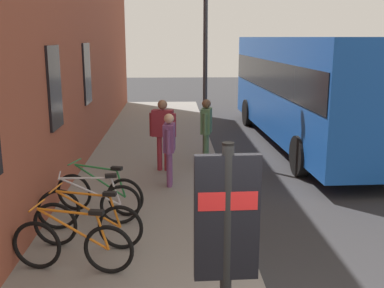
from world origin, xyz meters
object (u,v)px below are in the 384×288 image
(transit_info_sign, at_px, (227,235))
(pedestrian_crossing_street, at_px, (163,128))
(pedestrian_by_facade, at_px, (206,125))
(city_bus, at_px, (307,84))
(street_lamp, at_px, (205,32))
(bicycle_end_of_row, at_px, (88,224))
(bicycle_mid_rack, at_px, (73,245))
(bicycle_by_door, at_px, (90,205))
(bicycle_leaning_wall, at_px, (100,193))
(pedestrian_near_bus, at_px, (169,142))

(transit_info_sign, xyz_separation_m, pedestrian_crossing_street, (7.45, 0.68, -0.53))
(pedestrian_by_facade, bearing_deg, city_bus, -51.03)
(pedestrian_crossing_street, bearing_deg, city_bus, -54.33)
(city_bus, bearing_deg, street_lamp, 114.56)
(bicycle_end_of_row, xyz_separation_m, pedestrian_by_facade, (4.76, -2.19, 0.65))
(bicycle_mid_rack, distance_m, transit_info_sign, 3.28)
(bicycle_end_of_row, relative_size, bicycle_by_door, 1.00)
(pedestrian_by_facade, xyz_separation_m, street_lamp, (1.20, -0.05, 2.32))
(bicycle_end_of_row, bearing_deg, pedestrian_crossing_street, -14.33)
(transit_info_sign, bearing_deg, bicycle_by_door, 25.17)
(bicycle_end_of_row, relative_size, bicycle_leaning_wall, 1.03)
(bicycle_by_door, xyz_separation_m, street_lamp, (5.14, -2.34, 2.97))
(pedestrian_crossing_street, bearing_deg, transit_info_sign, -174.75)
(bicycle_end_of_row, xyz_separation_m, bicycle_leaning_wall, (1.46, 0.04, 0.00))
(bicycle_mid_rack, height_order, pedestrian_crossing_street, pedestrian_crossing_street)
(transit_info_sign, relative_size, pedestrian_by_facade, 1.41)
(bicycle_end_of_row, relative_size, pedestrian_near_bus, 1.08)
(pedestrian_crossing_street, xyz_separation_m, street_lamp, (1.69, -1.15, 2.29))
(bicycle_mid_rack, height_order, bicycle_end_of_row, same)
(bicycle_by_door, bearing_deg, city_bus, -40.34)
(bicycle_by_door, relative_size, transit_info_sign, 0.73)
(pedestrian_near_bus, bearing_deg, street_lamp, -18.64)
(pedestrian_near_bus, distance_m, pedestrian_crossing_street, 1.25)
(bicycle_mid_rack, xyz_separation_m, bicycle_leaning_wall, (2.21, -0.04, 0.00))
(bicycle_leaning_wall, bearing_deg, pedestrian_by_facade, -34.06)
(transit_info_sign, relative_size, pedestrian_near_bus, 1.48)
(city_bus, distance_m, pedestrian_by_facade, 4.38)
(bicycle_mid_rack, xyz_separation_m, pedestrian_by_facade, (5.52, -2.27, 0.65))
(bicycle_by_door, xyz_separation_m, pedestrian_near_bus, (2.21, -1.36, 0.60))
(bicycle_end_of_row, height_order, city_bus, city_bus)
(pedestrian_near_bus, distance_m, pedestrian_by_facade, 1.96)
(bicycle_leaning_wall, height_order, pedestrian_near_bus, pedestrian_near_bus)
(city_bus, xyz_separation_m, pedestrian_by_facade, (-2.71, 3.35, -0.76))
(transit_info_sign, xyz_separation_m, city_bus, (10.65, -3.76, 0.20))
(transit_info_sign, bearing_deg, city_bus, -19.48)
(bicycle_mid_rack, distance_m, pedestrian_by_facade, 6.00)
(bicycle_mid_rack, relative_size, pedestrian_crossing_street, 1.00)
(bicycle_by_door, height_order, transit_info_sign, transit_info_sign)
(bicycle_by_door, distance_m, pedestrian_near_bus, 2.66)
(pedestrian_near_bus, xyz_separation_m, pedestrian_by_facade, (1.72, -0.94, 0.05))
(bicycle_end_of_row, distance_m, city_bus, 9.41)
(bicycle_leaning_wall, xyz_separation_m, pedestrian_by_facade, (3.30, -2.23, 0.65))
(transit_info_sign, xyz_separation_m, pedestrian_near_bus, (6.21, 0.52, -0.61))
(bicycle_mid_rack, distance_m, street_lamp, 7.70)
(bicycle_mid_rack, distance_m, bicycle_end_of_row, 0.76)
(bicycle_mid_rack, height_order, street_lamp, street_lamp)
(bicycle_mid_rack, bearing_deg, pedestrian_crossing_street, -13.10)
(bicycle_mid_rack, xyz_separation_m, pedestrian_crossing_street, (5.03, -1.17, 0.68))
(bicycle_by_door, relative_size, pedestrian_by_facade, 1.03)
(bicycle_leaning_wall, height_order, pedestrian_crossing_street, pedestrian_crossing_street)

